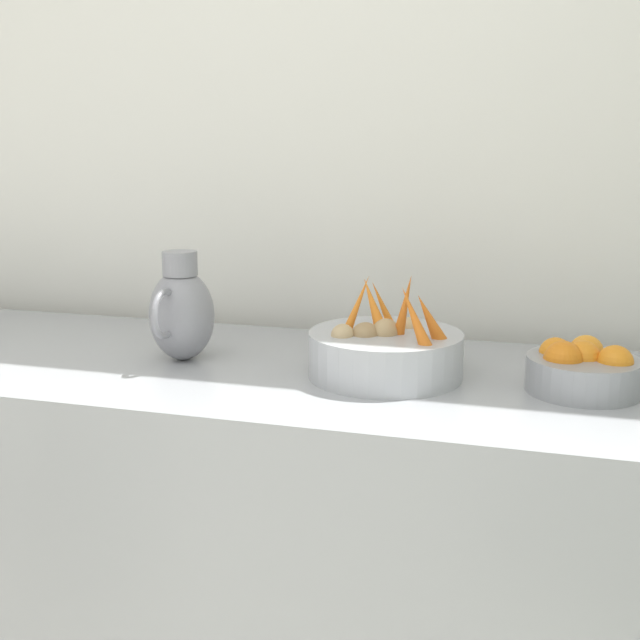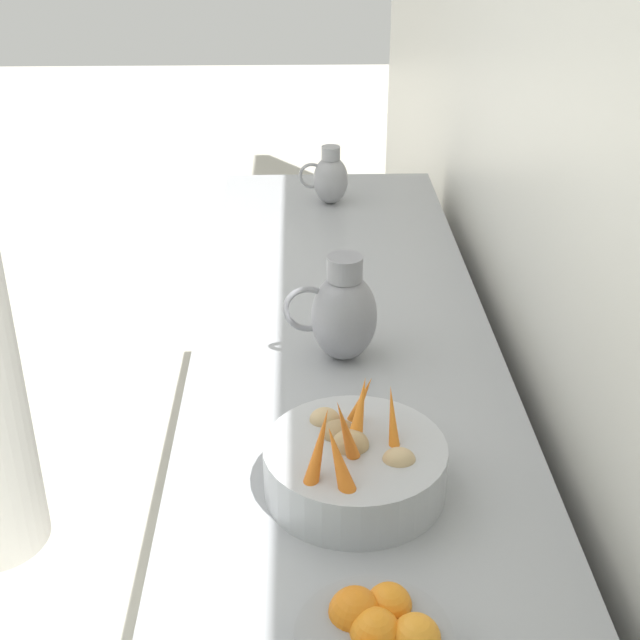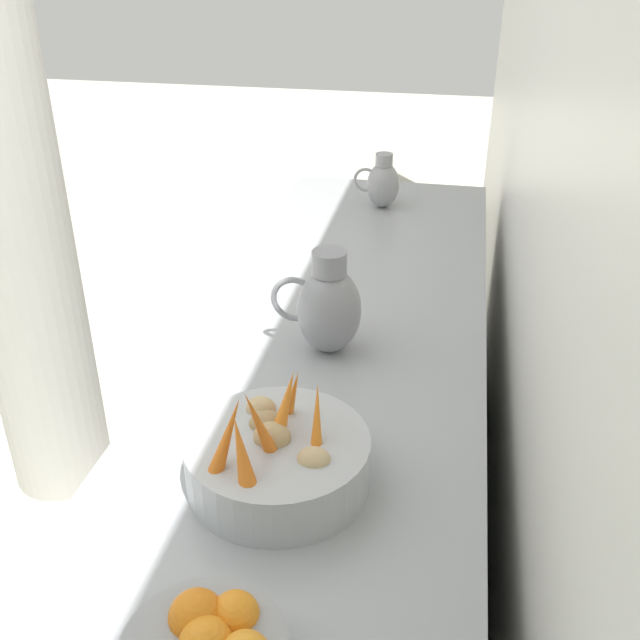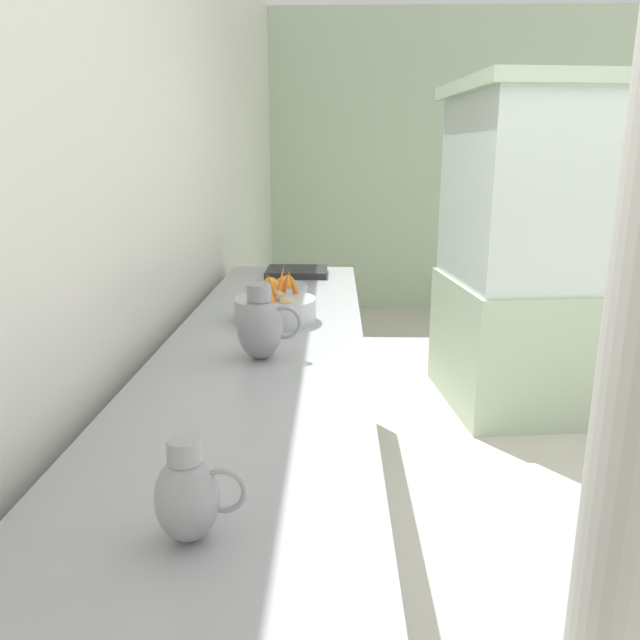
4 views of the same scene
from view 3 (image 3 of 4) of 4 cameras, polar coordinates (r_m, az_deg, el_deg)
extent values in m
cube|color=#9EA0A5|center=(1.87, -0.54, -18.49)|extent=(0.72, 3.07, 0.94)
cylinder|color=#ADAFB5|center=(1.34, -3.30, -10.88)|extent=(0.33, 0.33, 0.10)
torus|color=#ADAFB5|center=(1.37, -3.25, -12.26)|extent=(0.19, 0.19, 0.01)
cone|color=orange|center=(1.33, -2.17, -5.97)|extent=(0.07, 0.08, 0.15)
cone|color=orange|center=(1.22, -6.10, -10.41)|extent=(0.08, 0.09, 0.13)
cone|color=orange|center=(1.30, -2.84, -7.07)|extent=(0.07, 0.10, 0.15)
cone|color=orange|center=(1.24, -7.33, -9.25)|extent=(0.07, 0.10, 0.14)
cone|color=orange|center=(1.29, -0.24, -7.75)|extent=(0.03, 0.08, 0.13)
cone|color=orange|center=(1.25, -4.64, -8.40)|extent=(0.08, 0.08, 0.17)
ellipsoid|color=tan|center=(1.31, -3.75, -9.10)|extent=(0.07, 0.06, 0.06)
ellipsoid|color=tan|center=(1.26, -0.49, -10.84)|extent=(0.06, 0.05, 0.04)
ellipsoid|color=tan|center=(1.38, -4.62, -6.91)|extent=(0.06, 0.05, 0.05)
ellipsoid|color=#9E7F56|center=(1.34, -4.11, -8.09)|extent=(0.07, 0.06, 0.05)
sphere|color=orange|center=(1.08, -9.57, -21.87)|extent=(0.08, 0.08, 0.08)
sphere|color=orange|center=(1.08, -6.62, -21.88)|extent=(0.07, 0.07, 0.07)
ellipsoid|color=gray|center=(1.69, 0.70, 0.73)|extent=(0.15, 0.15, 0.21)
cylinder|color=gray|center=(1.64, 0.72, 4.45)|extent=(0.08, 0.08, 0.06)
torus|color=gray|center=(1.70, -2.02, 1.58)|extent=(0.11, 0.01, 0.11)
ellipsoid|color=#939399|center=(2.63, 4.93, 10.42)|extent=(0.11, 0.11, 0.16)
cylinder|color=#939399|center=(2.60, 5.02, 12.34)|extent=(0.06, 0.06, 0.04)
torus|color=#939399|center=(2.63, 3.57, 10.84)|extent=(0.09, 0.01, 0.09)
camera|label=1|loc=(2.03, -56.88, 3.75)|focal=43.60mm
camera|label=2|loc=(0.48, -120.48, 2.29)|focal=49.46mm
camera|label=4|loc=(3.48, 2.82, 24.68)|focal=34.75mm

